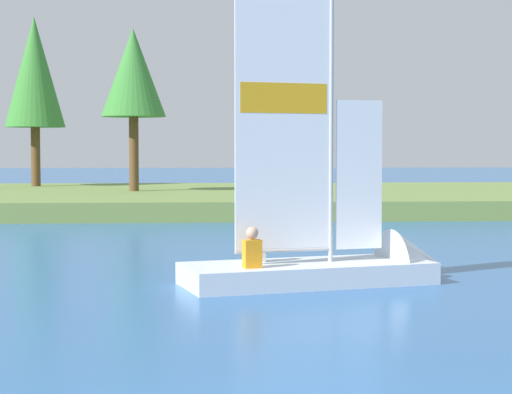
# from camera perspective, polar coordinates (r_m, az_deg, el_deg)

# --- Properties ---
(shore_bank) EXTENTS (80.00, 15.52, 0.62)m
(shore_bank) POSITION_cam_1_polar(r_m,az_deg,el_deg) (35.24, -2.51, -0.09)
(shore_bank) COLOR olive
(shore_bank) RESTS_ON ground
(shoreline_tree_midleft) EXTENTS (2.59, 2.59, 7.37)m
(shoreline_tree_midleft) POSITION_cam_1_polar(r_m,az_deg,el_deg) (40.44, -13.88, 7.66)
(shoreline_tree_midleft) COLOR brown
(shoreline_tree_midleft) RESTS_ON shore_bank
(shoreline_tree_centre) EXTENTS (2.49, 2.49, 6.27)m
(shoreline_tree_centre) POSITION_cam_1_polar(r_m,az_deg,el_deg) (35.12, -7.80, 7.75)
(shoreline_tree_centre) COLOR brown
(shoreline_tree_centre) RESTS_ON shore_bank
(sailboat) EXTENTS (4.91, 2.62, 6.05)m
(sailboat) POSITION_cam_1_polar(r_m,az_deg,el_deg) (15.44, 6.27, -4.05)
(sailboat) COLOR silver
(sailboat) RESTS_ON ground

